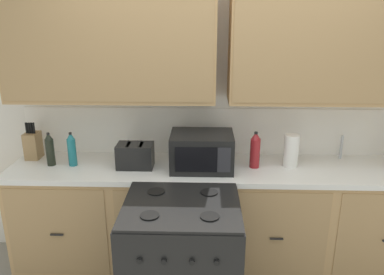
# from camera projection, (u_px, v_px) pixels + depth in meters

# --- Properties ---
(wall_unit) EXTENTS (4.52, 0.40, 2.51)m
(wall_unit) POSITION_uv_depth(u_px,v_px,m) (222.00, 69.00, 2.98)
(wall_unit) COLOR white
(wall_unit) RESTS_ON ground_plane
(counter_run) EXTENTS (3.35, 0.64, 0.94)m
(counter_run) POSITION_uv_depth(u_px,v_px,m) (220.00, 218.00, 3.17)
(counter_run) COLOR black
(counter_run) RESTS_ON ground_plane
(stove_range) EXTENTS (0.76, 0.68, 0.95)m
(stove_range) POSITION_uv_depth(u_px,v_px,m) (182.00, 266.00, 2.59)
(stove_range) COLOR black
(stove_range) RESTS_ON ground_plane
(microwave) EXTENTS (0.48, 0.37, 0.28)m
(microwave) POSITION_uv_depth(u_px,v_px,m) (202.00, 151.00, 2.96)
(microwave) COLOR black
(microwave) RESTS_ON counter_run
(toaster) EXTENTS (0.28, 0.18, 0.19)m
(toaster) POSITION_uv_depth(u_px,v_px,m) (135.00, 156.00, 2.99)
(toaster) COLOR black
(toaster) RESTS_ON counter_run
(knife_block) EXTENTS (0.11, 0.14, 0.31)m
(knife_block) POSITION_uv_depth(u_px,v_px,m) (33.00, 145.00, 3.17)
(knife_block) COLOR #9C794E
(knife_block) RESTS_ON counter_run
(sink_faucet) EXTENTS (0.02, 0.02, 0.20)m
(sink_faucet) POSITION_uv_depth(u_px,v_px,m) (341.00, 147.00, 3.17)
(sink_faucet) COLOR #B2B5BA
(sink_faucet) RESTS_ON counter_run
(paper_towel_roll) EXTENTS (0.12, 0.12, 0.26)m
(paper_towel_roll) POSITION_uv_depth(u_px,v_px,m) (291.00, 151.00, 3.00)
(paper_towel_roll) COLOR white
(paper_towel_roll) RESTS_ON counter_run
(bottle_teal) EXTENTS (0.07, 0.07, 0.27)m
(bottle_teal) POSITION_uv_depth(u_px,v_px,m) (72.00, 149.00, 3.02)
(bottle_teal) COLOR #1E707A
(bottle_teal) RESTS_ON counter_run
(bottle_red) EXTENTS (0.08, 0.08, 0.29)m
(bottle_red) POSITION_uv_depth(u_px,v_px,m) (255.00, 150.00, 2.98)
(bottle_red) COLOR maroon
(bottle_red) RESTS_ON counter_run
(bottle_dark) EXTENTS (0.07, 0.07, 0.27)m
(bottle_dark) POSITION_uv_depth(u_px,v_px,m) (50.00, 149.00, 3.02)
(bottle_dark) COLOR black
(bottle_dark) RESTS_ON counter_run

